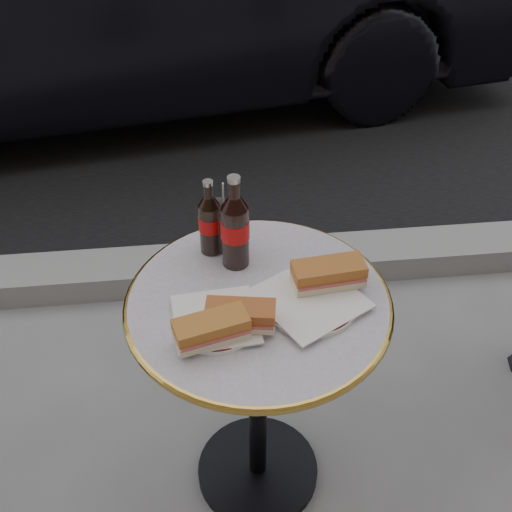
{
  "coord_description": "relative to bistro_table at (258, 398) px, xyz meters",
  "views": [
    {
      "loc": [
        -0.12,
        -1.06,
        1.76
      ],
      "look_at": [
        0.0,
        0.05,
        0.82
      ],
      "focal_mm": 45.0,
      "sensor_mm": 36.0,
      "label": 1
    }
  ],
  "objects": [
    {
      "name": "plate_right",
      "position": [
        0.11,
        -0.03,
        0.37
      ],
      "size": [
        0.29,
        0.29,
        0.01
      ],
      "primitive_type": "cylinder",
      "rotation": [
        0.0,
        0.0,
        0.34
      ],
      "color": "white",
      "rests_on": "bistro_table"
    },
    {
      "name": "cola_glass",
      "position": [
        -0.07,
        0.2,
        0.43
      ],
      "size": [
        0.07,
        0.07,
        0.13
      ],
      "primitive_type": "cylinder",
      "rotation": [
        0.0,
        0.0,
        -0.1
      ],
      "color": "black",
      "rests_on": "bistro_table"
    },
    {
      "name": "sandwich_right",
      "position": [
        0.16,
        0.02,
        0.41
      ],
      "size": [
        0.17,
        0.09,
        0.06
      ],
      "primitive_type": "cube",
      "rotation": [
        0.0,
        0.0,
        0.1
      ],
      "color": "#AF642C",
      "rests_on": "plate_right"
    },
    {
      "name": "cola_bottle_right",
      "position": [
        -0.04,
        0.13,
        0.49
      ],
      "size": [
        0.08,
        0.08,
        0.25
      ],
      "primitive_type": null,
      "rotation": [
        0.0,
        0.0,
        -0.08
      ],
      "color": "black",
      "rests_on": "bistro_table"
    },
    {
      "name": "sandwich_left_b",
      "position": [
        -0.05,
        -0.09,
        0.4
      ],
      "size": [
        0.16,
        0.09,
        0.05
      ],
      "primitive_type": "cube",
      "rotation": [
        0.0,
        0.0,
        -0.17
      ],
      "color": "#A6542A",
      "rests_on": "plate_left"
    },
    {
      "name": "ground",
      "position": [
        0.0,
        0.0,
        -0.37
      ],
      "size": [
        80.0,
        80.0,
        0.0
      ],
      "primitive_type": "plane",
      "color": "gray",
      "rests_on": "ground"
    },
    {
      "name": "bistro_table",
      "position": [
        0.0,
        0.0,
        0.0
      ],
      "size": [
        0.62,
        0.62,
        0.73
      ],
      "primitive_type": null,
      "color": "#BAB2C4",
      "rests_on": "ground"
    },
    {
      "name": "curb",
      "position": [
        0.0,
        0.9,
        -0.32
      ],
      "size": [
        40.0,
        0.2,
        0.12
      ],
      "primitive_type": "cube",
      "color": "gray",
      "rests_on": "ground"
    },
    {
      "name": "cola_bottle_left",
      "position": [
        -0.1,
        0.19,
        0.47
      ],
      "size": [
        0.08,
        0.08,
        0.21
      ],
      "primitive_type": null,
      "rotation": [
        0.0,
        0.0,
        -0.37
      ],
      "color": "black",
      "rests_on": "bistro_table"
    },
    {
      "name": "plate_left",
      "position": [
        -0.1,
        -0.07,
        0.37
      ],
      "size": [
        0.21,
        0.21,
        0.01
      ],
      "primitive_type": "cylinder",
      "rotation": [
        0.0,
        0.0,
        -0.09
      ],
      "color": "white",
      "rests_on": "bistro_table"
    },
    {
      "name": "sandwich_left_a",
      "position": [
        -0.11,
        -0.12,
        0.4
      ],
      "size": [
        0.17,
        0.11,
        0.05
      ],
      "primitive_type": "cube",
      "rotation": [
        0.0,
        0.0,
        0.26
      ],
      "color": "#B76E2E",
      "rests_on": "plate_left"
    }
  ]
}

